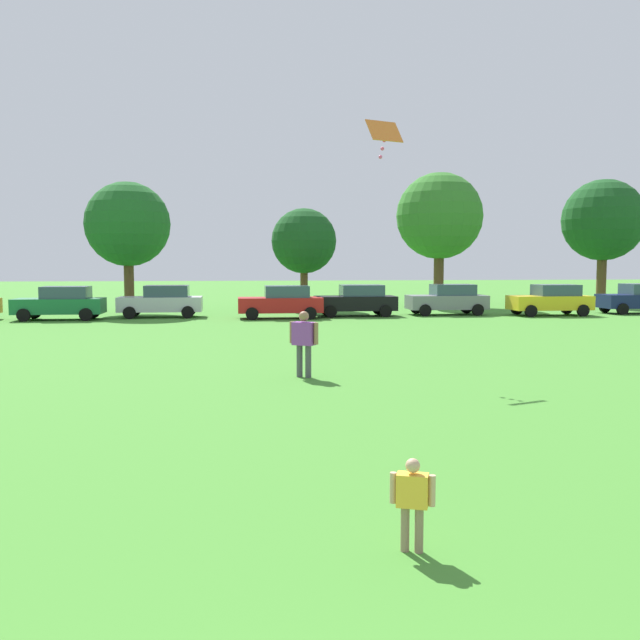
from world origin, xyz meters
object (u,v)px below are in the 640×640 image
(parked_car_silver_2, at_px, (162,301))
(tree_far_right, at_px, (603,221))
(child_kite_flyer, at_px, (412,497))
(tree_right, at_px, (440,216))
(parked_car_gray_5, at_px, (448,299))
(parked_car_yellow_6, at_px, (551,300))
(kite, at_px, (384,134))
(parked_car_black_4, at_px, (357,300))
(tree_left, at_px, (128,225))
(parked_car_red_3, at_px, (282,302))
(parked_car_green_1, at_px, (61,303))
(adult_bystander, at_px, (304,338))
(tree_center, at_px, (304,241))
(parked_car_navy_7, at_px, (640,298))

(parked_car_silver_2, height_order, tree_far_right, tree_far_right)
(child_kite_flyer, bearing_deg, tree_right, 93.19)
(parked_car_gray_5, distance_m, parked_car_yellow_6, 5.53)
(kite, height_order, parked_car_black_4, kite)
(parked_car_gray_5, height_order, tree_left, tree_left)
(parked_car_red_3, height_order, parked_car_gray_5, same)
(parked_car_black_4, bearing_deg, parked_car_green_1, 1.87)
(parked_car_black_4, relative_size, tree_far_right, 0.51)
(parked_car_green_1, bearing_deg, tree_far_right, -167.26)
(adult_bystander, bearing_deg, tree_far_right, -98.33)
(parked_car_green_1, bearing_deg, parked_car_silver_2, -168.47)
(child_kite_flyer, distance_m, parked_car_silver_2, 30.39)
(parked_car_gray_5, relative_size, parked_car_yellow_6, 1.00)
(adult_bystander, distance_m, parked_car_green_1, 21.29)
(parked_car_green_1, relative_size, tree_right, 0.50)
(parked_car_green_1, distance_m, tree_far_right, 34.25)
(tree_far_right, bearing_deg, kite, -129.79)
(parked_car_green_1, xyz_separation_m, parked_car_gray_5, (20.32, 0.83, 0.00))
(tree_center, bearing_deg, parked_car_silver_2, -147.96)
(parked_car_navy_7, relative_size, tree_right, 0.50)
(child_kite_flyer, height_order, tree_center, tree_center)
(adult_bystander, relative_size, tree_center, 0.27)
(kite, distance_m, tree_center, 23.12)
(parked_car_yellow_6, bearing_deg, tree_center, -26.34)
(parked_car_black_4, bearing_deg, child_kite_flyer, 80.72)
(kite, distance_m, parked_car_gray_5, 20.16)
(kite, bearing_deg, adult_bystander, -145.77)
(parked_car_red_3, distance_m, tree_far_right, 23.91)
(parked_car_yellow_6, xyz_separation_m, parked_car_navy_7, (5.69, 0.83, 0.00))
(parked_car_gray_5, xyz_separation_m, tree_far_right, (12.76, 6.65, 4.82))
(parked_car_navy_7, xyz_separation_m, tree_left, (-28.71, 3.80, 4.15))
(tree_left, bearing_deg, parked_car_navy_7, -7.54)
(child_kite_flyer, distance_m, tree_right, 38.56)
(tree_left, distance_m, tree_center, 10.35)
(parked_car_red_3, bearing_deg, tree_far_right, -160.17)
(tree_left, height_order, tree_center, tree_left)
(adult_bystander, bearing_deg, parked_car_green_1, -28.21)
(parked_car_red_3, relative_size, parked_car_navy_7, 1.00)
(kite, bearing_deg, tree_right, 69.54)
(parked_car_yellow_6, distance_m, tree_far_right, 11.78)
(parked_car_gray_5, bearing_deg, parked_car_black_4, 3.68)
(adult_bystander, height_order, kite, kite)
(parked_car_green_1, xyz_separation_m, parked_car_silver_2, (4.86, 0.99, 0.00))
(parked_car_red_3, distance_m, parked_car_yellow_6, 14.67)
(parked_car_red_3, bearing_deg, tree_left, -29.59)
(parked_car_black_4, distance_m, tree_center, 6.82)
(parked_car_silver_2, height_order, tree_center, tree_center)
(kite, bearing_deg, tree_left, 115.09)
(tree_far_right, bearing_deg, parked_car_red_3, -160.17)
(kite, relative_size, tree_left, 0.14)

